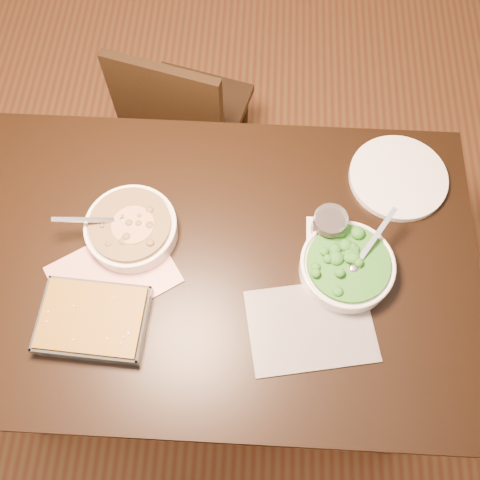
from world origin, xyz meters
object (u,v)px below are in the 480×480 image
(baking_dish, at_px, (93,320))
(dinner_plate, at_px, (398,177))
(stew_bowl, at_px, (131,228))
(table, at_px, (216,274))
(broccoli_bowl, at_px, (347,266))
(wine_tumbler, at_px, (329,226))
(chair_far, at_px, (183,117))

(baking_dish, height_order, dinner_plate, baking_dish)
(stew_bowl, distance_m, baking_dish, 0.26)
(table, distance_m, baking_dish, 0.36)
(stew_bowl, xyz_separation_m, broccoli_bowl, (0.57, -0.08, -0.00))
(stew_bowl, bearing_deg, dinner_plate, 16.08)
(wine_tumbler, bearing_deg, baking_dish, -154.72)
(dinner_plate, bearing_deg, baking_dish, -149.65)
(wine_tumbler, height_order, chair_far, wine_tumbler)
(stew_bowl, bearing_deg, table, -16.99)
(stew_bowl, relative_size, broccoli_bowl, 1.07)
(table, distance_m, stew_bowl, 0.27)
(stew_bowl, relative_size, chair_far, 0.33)
(wine_tumbler, xyz_separation_m, dinner_plate, (0.21, 0.19, -0.04))
(table, distance_m, dinner_plate, 0.58)
(wine_tumbler, bearing_deg, table, -162.88)
(broccoli_bowl, relative_size, baking_dish, 0.93)
(stew_bowl, height_order, baking_dish, stew_bowl)
(table, xyz_separation_m, stew_bowl, (-0.22, 0.07, 0.13))
(broccoli_bowl, xyz_separation_m, chair_far, (-0.52, 0.69, -0.32))
(stew_bowl, height_order, wine_tumbler, wine_tumbler)
(baking_dish, height_order, wine_tumbler, wine_tumbler)
(dinner_plate, bearing_deg, broccoli_bowl, -118.67)
(table, height_order, wine_tumbler, wine_tumbler)
(table, relative_size, broccoli_bowl, 5.50)
(wine_tumbler, bearing_deg, chair_far, 128.76)
(stew_bowl, relative_size, baking_dish, 0.99)
(broccoli_bowl, relative_size, dinner_plate, 0.92)
(table, bearing_deg, dinner_plate, 28.95)
(dinner_plate, distance_m, chair_far, 0.85)
(broccoli_bowl, distance_m, chair_far, 0.93)
(baking_dish, bearing_deg, wine_tumbler, 28.59)
(wine_tumbler, distance_m, chair_far, 0.83)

